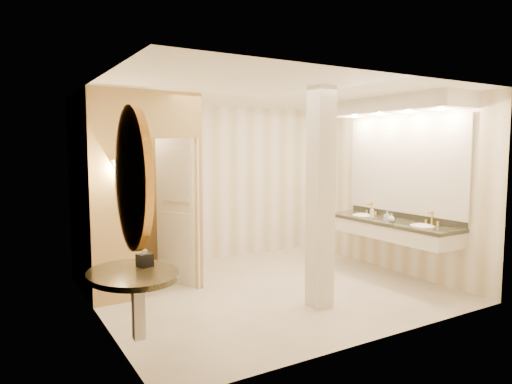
# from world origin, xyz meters

# --- Properties ---
(floor) EXTENTS (4.50, 4.50, 0.00)m
(floor) POSITION_xyz_m (0.00, 0.00, 0.00)
(floor) COLOR beige
(floor) RESTS_ON ground
(ceiling) EXTENTS (4.50, 4.50, 0.00)m
(ceiling) POSITION_xyz_m (0.00, 0.00, 2.70)
(ceiling) COLOR white
(ceiling) RESTS_ON wall_back
(wall_back) EXTENTS (4.50, 0.02, 2.70)m
(wall_back) POSITION_xyz_m (0.00, 2.00, 1.35)
(wall_back) COLOR #F0E4D0
(wall_back) RESTS_ON floor
(wall_front) EXTENTS (4.50, 0.02, 2.70)m
(wall_front) POSITION_xyz_m (0.00, -2.00, 1.35)
(wall_front) COLOR #F0E4D0
(wall_front) RESTS_ON floor
(wall_left) EXTENTS (0.02, 4.00, 2.70)m
(wall_left) POSITION_xyz_m (-2.25, 0.00, 1.35)
(wall_left) COLOR #F0E4D0
(wall_left) RESTS_ON floor
(wall_right) EXTENTS (0.02, 4.00, 2.70)m
(wall_right) POSITION_xyz_m (2.25, 0.00, 1.35)
(wall_right) COLOR #F0E4D0
(wall_right) RESTS_ON floor
(toilet_closet) EXTENTS (1.50, 1.55, 2.70)m
(toilet_closet) POSITION_xyz_m (-1.12, 0.97, 1.39)
(toilet_closet) COLOR tan
(toilet_closet) RESTS_ON floor
(wall_sconce) EXTENTS (0.14, 0.14, 0.42)m
(wall_sconce) POSITION_xyz_m (-1.93, 0.43, 1.73)
(wall_sconce) COLOR gold
(wall_sconce) RESTS_ON toilet_closet
(vanity) EXTENTS (0.75, 2.40, 2.09)m
(vanity) POSITION_xyz_m (1.98, -0.40, 1.63)
(vanity) COLOR beige
(vanity) RESTS_ON floor
(console_shelf) EXTENTS (0.98, 0.98, 1.94)m
(console_shelf) POSITION_xyz_m (-2.21, -1.30, 1.34)
(console_shelf) COLOR black
(console_shelf) RESTS_ON floor
(pillar) EXTENTS (0.26, 0.26, 2.70)m
(pillar) POSITION_xyz_m (0.19, -0.90, 1.35)
(pillar) COLOR beige
(pillar) RESTS_ON floor
(tissue_box) EXTENTS (0.15, 0.15, 0.12)m
(tissue_box) POSITION_xyz_m (-2.09, -1.19, 0.93)
(tissue_box) COLOR black
(tissue_box) RESTS_ON console_shelf
(toilet) EXTENTS (0.41, 0.70, 0.71)m
(toilet) POSITION_xyz_m (-1.51, 1.64, 0.35)
(toilet) COLOR white
(toilet) RESTS_ON floor
(soap_bottle_a) EXTENTS (0.07, 0.07, 0.14)m
(soap_bottle_a) POSITION_xyz_m (1.86, -0.41, 0.94)
(soap_bottle_a) COLOR beige
(soap_bottle_a) RESTS_ON vanity
(soap_bottle_b) EXTENTS (0.12, 0.12, 0.12)m
(soap_bottle_b) POSITION_xyz_m (1.83, -0.53, 0.94)
(soap_bottle_b) COLOR silver
(soap_bottle_b) RESTS_ON vanity
(soap_bottle_c) EXTENTS (0.08, 0.09, 0.19)m
(soap_bottle_c) POSITION_xyz_m (1.83, -0.14, 0.97)
(soap_bottle_c) COLOR #C6B28C
(soap_bottle_c) RESTS_ON vanity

